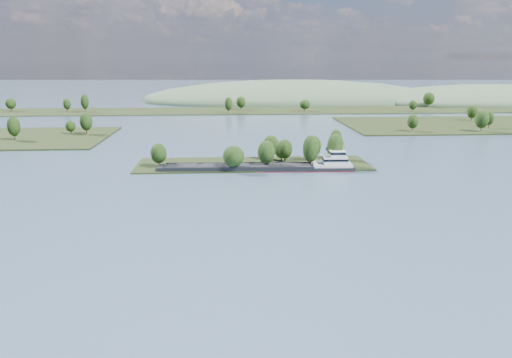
{
  "coord_description": "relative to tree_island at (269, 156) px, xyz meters",
  "views": [
    {
      "loc": [
        -11.91,
        -31.15,
        45.76
      ],
      "look_at": [
        -1.85,
        130.0,
        6.0
      ],
      "focal_mm": 35.0,
      "sensor_mm": 36.0,
      "label": 1
    }
  ],
  "objects": [
    {
      "name": "hill_east",
      "position": [
        253.27,
        291.56,
        -4.16
      ],
      "size": [
        260.0,
        140.0,
        36.0
      ],
      "primitive_type": "ellipsoid",
      "color": "#40583C",
      "rests_on": "ground"
    },
    {
      "name": "tree_island",
      "position": [
        0.0,
        0.0,
        0.0
      ],
      "size": [
        100.0,
        32.6,
        15.04
      ],
      "color": "black",
      "rests_on": "ground"
    },
    {
      "name": "cargo_barge",
      "position": [
        -0.24,
        -8.6,
        -2.77
      ],
      "size": [
        81.52,
        12.69,
        10.99
      ],
      "color": "black",
      "rests_on": "ground"
    },
    {
      "name": "back_shoreline",
      "position": [
        2.02,
        221.43,
        -3.47
      ],
      "size": [
        900.0,
        60.0,
        15.85
      ],
      "color": "black",
      "rests_on": "ground"
    },
    {
      "name": "ground",
      "position": [
        -6.73,
        -58.44,
        -4.16
      ],
      "size": [
        1800.0,
        1800.0,
        0.0
      ],
      "primitive_type": "plane",
      "color": "#354B5C",
      "rests_on": "ground"
    },
    {
      "name": "hill_west",
      "position": [
        53.27,
        321.56,
        -4.16
      ],
      "size": [
        320.0,
        160.0,
        44.0
      ],
      "primitive_type": "ellipsoid",
      "color": "#40583C",
      "rests_on": "ground"
    }
  ]
}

